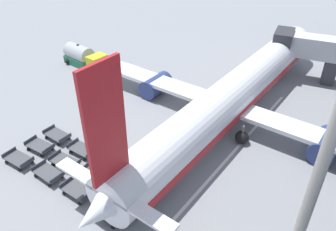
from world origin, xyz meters
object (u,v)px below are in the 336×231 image
Objects in this scene: baggage_dolly_row_mid_a_col_c at (94,176)px; baggage_dolly_row_near_col_d at (109,213)px; baggage_dolly_row_mid_b_col_a at (57,135)px; baggage_dolly_row_mid_b_col_c at (112,163)px; baggage_dolly_row_mid_b_col_b at (82,150)px; baggage_dolly_row_mid_a_col_a at (40,146)px; fuel_tanker_primary at (83,57)px; baggage_dolly_row_near_col_b at (48,173)px; baggage_dolly_row_near_col_c at (78,190)px; baggage_dolly_row_mid_a_col_b at (65,162)px; baggage_dolly_row_near_col_a at (19,159)px; airplane at (233,96)px; baggage_dolly_row_mid_b_col_d at (144,177)px; baggage_dolly_row_mid_a_col_d at (128,195)px.

baggage_dolly_row_near_col_d is at bearing -32.96° from baggage_dolly_row_mid_a_col_c.
baggage_dolly_row_mid_b_col_a and baggage_dolly_row_mid_b_col_c have the same top height.
baggage_dolly_row_mid_a_col_a is at bearing -155.68° from baggage_dolly_row_mid_b_col_b.
fuel_tanker_primary is 2.19× the size of baggage_dolly_row_near_col_b.
baggage_dolly_row_mid_a_col_b is (-3.65, 2.08, 0.00)m from baggage_dolly_row_near_col_c.
baggage_dolly_row_near_col_a is 0.99× the size of baggage_dolly_row_near_col_d.
baggage_dolly_row_mid_b_col_a is at bearing -136.85° from airplane.
baggage_dolly_row_mid_b_col_c is (0.26, 2.17, 0.00)m from baggage_dolly_row_mid_a_col_c.
baggage_dolly_row_mid_a_col_a is at bearing -132.62° from airplane.
baggage_dolly_row_near_col_c is 7.93m from baggage_dolly_row_mid_a_col_a.
baggage_dolly_row_mid_b_col_b is 1.00× the size of baggage_dolly_row_mid_b_col_d.
baggage_dolly_row_near_col_c is at bearing -2.47° from baggage_dolly_row_near_col_b.
baggage_dolly_row_mid_b_col_b is (0.13, 2.18, 0.00)m from baggage_dolly_row_mid_a_col_b.
baggage_dolly_row_near_col_d is 1.01× the size of baggage_dolly_row_mid_b_col_b.
fuel_tanker_primary is 2.20× the size of baggage_dolly_row_mid_b_col_a.
baggage_dolly_row_near_col_d is at bearing -18.51° from baggage_dolly_row_mid_a_col_b.
baggage_dolly_row_near_col_b is 1.01× the size of baggage_dolly_row_mid_a_col_b.
baggage_dolly_row_near_col_d is at bearing -2.33° from baggage_dolly_row_near_col_a.
baggage_dolly_row_mid_a_col_b is at bearing 150.33° from baggage_dolly_row_near_col_c.
baggage_dolly_row_mid_a_col_a is at bearing 165.83° from baggage_dolly_row_near_col_d.
fuel_tanker_primary is at bearing 175.15° from airplane.
fuel_tanker_primary is (-24.72, 2.10, -1.67)m from airplane.
baggage_dolly_row_near_col_b is at bearing -50.75° from baggage_dolly_row_mid_b_col_a.
baggage_dolly_row_mid_b_col_d is (3.62, 0.00, 0.00)m from baggage_dolly_row_mid_b_col_c.
baggage_dolly_row_near_col_d is (3.85, -0.43, 0.00)m from baggage_dolly_row_near_col_c.
fuel_tanker_primary is 20.44m from baggage_dolly_row_mid_a_col_a.
baggage_dolly_row_near_col_c is 1.01× the size of baggage_dolly_row_mid_a_col_b.
baggage_dolly_row_mid_a_col_d is 1.01× the size of baggage_dolly_row_mid_b_col_b.
baggage_dolly_row_near_col_c is at bearing -155.86° from baggage_dolly_row_mid_a_col_d.
airplane is at bearing 53.25° from baggage_dolly_row_mid_b_col_b.
baggage_dolly_row_near_col_b is 1.01× the size of baggage_dolly_row_mid_b_col_d.
baggage_dolly_row_mid_b_col_a is (0.10, 2.20, 0.00)m from baggage_dolly_row_mid_a_col_a.
baggage_dolly_row_mid_a_col_d is at bearing -2.04° from baggage_dolly_row_mid_a_col_b.
baggage_dolly_row_mid_b_col_a is 3.94m from baggage_dolly_row_mid_b_col_b.
baggage_dolly_row_near_col_b is at bearing -31.25° from baggage_dolly_row_mid_a_col_a.
baggage_dolly_row_near_col_c is 4.22m from baggage_dolly_row_mid_b_col_c.
baggage_dolly_row_near_col_c is at bearing -31.98° from baggage_dolly_row_mid_b_col_a.
baggage_dolly_row_mid_b_col_d is (-0.11, 2.41, 0.00)m from baggage_dolly_row_mid_a_col_d.
baggage_dolly_row_mid_b_col_c is at bearing -0.72° from baggage_dolly_row_mid_b_col_b.
fuel_tanker_primary is 2.20× the size of baggage_dolly_row_near_col_c.
baggage_dolly_row_mid_a_col_a is at bearing -171.21° from baggage_dolly_row_mid_b_col_d.
baggage_dolly_row_mid_a_col_a is (0.16, 2.41, 0.00)m from baggage_dolly_row_near_col_a.
fuel_tanker_primary reaches higher than baggage_dolly_row_mid_a_col_a.
baggage_dolly_row_mid_a_col_d is 1.00× the size of baggage_dolly_row_mid_b_col_a.
baggage_dolly_row_mid_a_col_c is 0.99× the size of baggage_dolly_row_mid_b_col_b.
baggage_dolly_row_near_col_a is at bearing -62.29° from fuel_tanker_primary.
baggage_dolly_row_mid_a_col_d is 11.82m from baggage_dolly_row_mid_b_col_a.
airplane reaches higher than baggage_dolly_row_mid_a_col_d.
baggage_dolly_row_near_col_c is at bearing -29.67° from baggage_dolly_row_mid_a_col_b.
baggage_dolly_row_mid_a_col_d is (22.15, -18.10, -0.85)m from fuel_tanker_primary.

